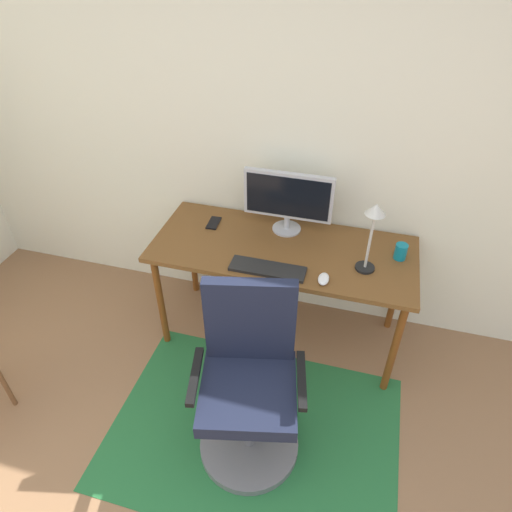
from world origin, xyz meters
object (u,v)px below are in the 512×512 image
monitor (288,198)px  coffee_cup (401,252)px  desk (283,257)px  cell_phone (214,223)px  computer_mouse (324,279)px  office_chair (249,391)px  desk_lamp (373,224)px  keyboard (268,269)px

monitor → coffee_cup: bearing=-9.2°
desk → cell_phone: cell_phone is taller
computer_mouse → office_chair: bearing=-114.7°
computer_mouse → desk_lamp: bearing=39.3°
keyboard → monitor: bearing=87.8°
cell_phone → office_chair: size_ratio=0.13×
computer_mouse → cell_phone: bearing=154.0°
coffee_cup → office_chair: size_ratio=0.09×
monitor → cell_phone: monitor is taller
coffee_cup → cell_phone: 1.17m
keyboard → desk_lamp: bearing=16.8°
computer_mouse → coffee_cup: bearing=39.2°
desk → coffee_cup: 0.69m
desk → monitor: bearing=96.3°
computer_mouse → cell_phone: 0.86m
monitor → desk: bearing=-83.7°
coffee_cup → keyboard: bearing=-156.5°
cell_phone → office_chair: bearing=-64.6°
desk → keyboard: 0.25m
desk → office_chair: bearing=-88.6°
computer_mouse → desk_lamp: size_ratio=0.24×
monitor → keyboard: size_ratio=1.27×
desk → office_chair: (0.02, -0.81, -0.25)m
keyboard → coffee_cup: 0.78m
computer_mouse → coffee_cup: coffee_cup is taller
keyboard → cell_phone: keyboard is taller
desk → office_chair: size_ratio=1.52×
cell_phone → computer_mouse: bearing=-28.9°
desk → coffee_cup: bearing=6.5°
computer_mouse → desk: bearing=138.9°
coffee_cup → office_chair: bearing=-126.4°
coffee_cup → cell_phone: (-1.16, 0.05, -0.04)m
monitor → office_chair: monitor is taller
coffee_cup → desk_lamp: (-0.19, -0.15, 0.26)m
monitor → keyboard: (-0.02, -0.42, -0.22)m
monitor → computer_mouse: monitor is taller
monitor → desk_lamp: (0.51, -0.26, 0.07)m
monitor → cell_phone: bearing=-172.7°
computer_mouse → monitor: bearing=124.8°
monitor → keyboard: 0.48m
desk → cell_phone: (-0.49, 0.13, 0.08)m
computer_mouse → office_chair: (-0.26, -0.57, -0.34)m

